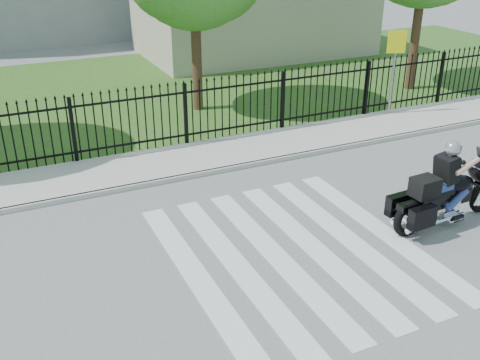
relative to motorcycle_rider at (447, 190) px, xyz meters
name	(u,v)px	position (x,y,z in m)	size (l,w,h in m)	color
ground	(296,252)	(-3.34, 0.31, -0.77)	(120.00, 120.00, 0.00)	slate
crosswalk	(296,252)	(-3.34, 0.31, -0.77)	(5.00, 5.50, 0.01)	silver
sidewalk	(200,157)	(-3.34, 5.31, -0.71)	(40.00, 2.00, 0.12)	#ADAAA3
curb	(215,171)	(-3.34, 4.31, -0.71)	(40.00, 0.12, 0.12)	#ADAAA3
grass_strip	(131,91)	(-3.34, 12.31, -0.76)	(40.00, 12.00, 0.02)	#27521C
iron_fence	(186,116)	(-3.34, 6.31, 0.13)	(26.00, 0.04, 1.80)	black
building_low	(254,14)	(3.66, 16.31, 0.98)	(10.00, 6.00, 3.50)	#B3AA95
motorcycle_rider	(447,190)	(0.00, 0.00, 0.00)	(2.86, 0.94, 1.89)	black
traffic_sign	(395,55)	(3.38, 6.00, 1.21)	(0.54, 0.24, 2.60)	gray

